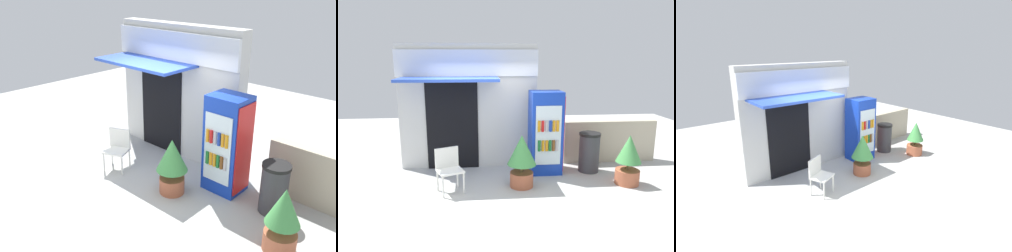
# 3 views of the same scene
# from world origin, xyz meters

# --- Properties ---
(ground) EXTENTS (16.00, 16.00, 0.00)m
(ground) POSITION_xyz_m (0.00, 0.00, 0.00)
(ground) COLOR #B2B2AD
(storefront_building) EXTENTS (3.20, 1.34, 2.91)m
(storefront_building) POSITION_xyz_m (-0.42, 1.64, 1.52)
(storefront_building) COLOR silver
(storefront_building) RESTS_ON ground
(drink_cooler) EXTENTS (0.72, 0.65, 1.87)m
(drink_cooler) POSITION_xyz_m (1.34, 1.05, 0.94)
(drink_cooler) COLOR #1438B2
(drink_cooler) RESTS_ON ground
(plastic_chair) EXTENTS (0.59, 0.56, 0.87)m
(plastic_chair) POSITION_xyz_m (-0.77, 0.18, 0.51)
(plastic_chair) COLOR white
(plastic_chair) RESTS_ON ground
(potted_plant_near_shop) EXTENTS (0.59, 0.59, 1.08)m
(potted_plant_near_shop) POSITION_xyz_m (0.68, 0.26, 0.62)
(potted_plant_near_shop) COLOR #AD5B3D
(potted_plant_near_shop) RESTS_ON ground
(potted_plant_curbside) EXTENTS (0.51, 0.51, 1.05)m
(potted_plant_curbside) POSITION_xyz_m (2.90, 0.19, 0.56)
(potted_plant_curbside) COLOR #AD5B3D
(potted_plant_curbside) RESTS_ON ground
(trash_bin) EXTENTS (0.48, 0.48, 0.91)m
(trash_bin) POSITION_xyz_m (2.36, 1.00, 0.46)
(trash_bin) COLOR #38383D
(trash_bin) RESTS_ON ground
(stone_boundary_wall) EXTENTS (2.35, 0.24, 1.05)m
(stone_boundary_wall) POSITION_xyz_m (3.10, 1.68, 0.52)
(stone_boundary_wall) COLOR #B7AD93
(stone_boundary_wall) RESTS_ON ground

